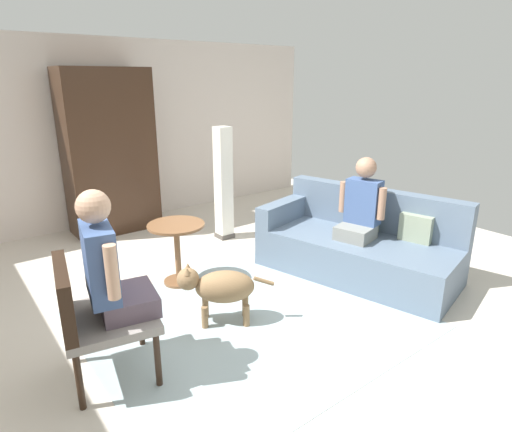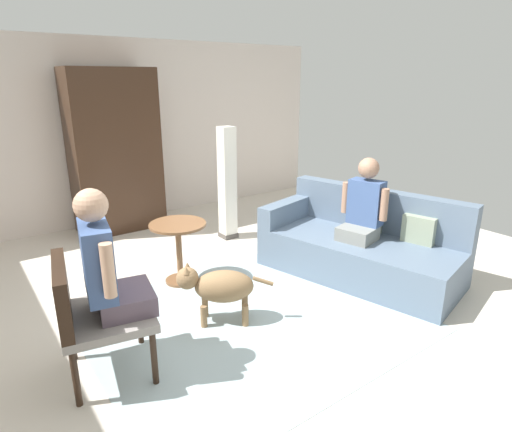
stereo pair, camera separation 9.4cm
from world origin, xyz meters
The scene contains 11 objects.
ground_plane centered at (0.00, 0.00, 0.00)m, with size 7.91×7.91×0.00m, color beige.
back_wall centered at (0.00, 3.36, 1.27)m, with size 6.97×0.12×2.54m, color silver.
area_rug centered at (-0.05, -0.11, 0.00)m, with size 2.63×2.31×0.01m, color #9EB2B7.
couch centered at (1.46, 0.00, 0.30)m, with size 1.39×2.19×0.87m.
armchair centered at (-1.35, -0.06, 0.53)m, with size 0.70×0.73×0.88m.
person_on_couch centered at (1.43, -0.04, 0.77)m, with size 0.47×0.49×0.83m.
person_on_armchair centered at (-1.21, -0.09, 0.83)m, with size 0.50×0.56×0.88m.
round_end_table centered at (-0.19, 0.92, 0.44)m, with size 0.57×0.57×0.64m.
dog centered at (-0.27, 0.03, 0.34)m, with size 0.71×0.51×0.54m.
column_lamp centered at (0.91, 1.75, 0.72)m, with size 0.20×0.20×1.45m.
armoire_cabinet centered at (-0.10, 2.95, 1.07)m, with size 1.12×0.56×2.15m, color #382316.
Camera 1 is at (-2.02, -2.76, 2.02)m, focal length 30.25 mm.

